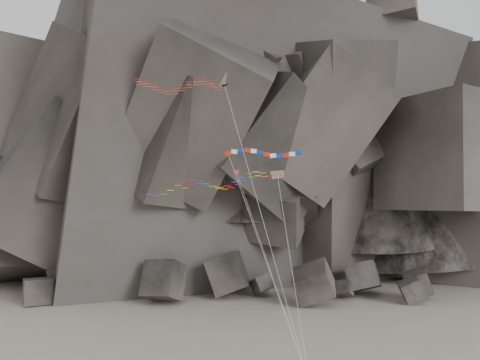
{
  "coord_description": "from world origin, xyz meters",
  "views": [
    {
      "loc": [
        -2.48,
        -51.22,
        19.08
      ],
      "look_at": [
        -1.22,
        6.0,
        21.07
      ],
      "focal_mm": 35.0,
      "sensor_mm": 36.0,
      "label": 1
    }
  ],
  "objects_px": {
    "pennant_kite": "(251,216)",
    "parafoil_kite": "(208,184)",
    "banner_kite": "(263,154)",
    "delta_kite": "(176,85)"
  },
  "relations": [
    {
      "from": "delta_kite",
      "to": "pennant_kite",
      "type": "distance_m",
      "value": 16.84
    },
    {
      "from": "delta_kite",
      "to": "pennant_kite",
      "type": "bearing_deg",
      "value": 6.73
    },
    {
      "from": "pennant_kite",
      "to": "parafoil_kite",
      "type": "bearing_deg",
      "value": 146.18
    },
    {
      "from": "delta_kite",
      "to": "banner_kite",
      "type": "height_order",
      "value": "delta_kite"
    },
    {
      "from": "banner_kite",
      "to": "delta_kite",
      "type": "bearing_deg",
      "value": -179.13
    },
    {
      "from": "banner_kite",
      "to": "parafoil_kite",
      "type": "height_order",
      "value": "banner_kite"
    },
    {
      "from": "banner_kite",
      "to": "pennant_kite",
      "type": "height_order",
      "value": "banner_kite"
    },
    {
      "from": "parafoil_kite",
      "to": "delta_kite",
      "type": "bearing_deg",
      "value": 166.25
    },
    {
      "from": "delta_kite",
      "to": "parafoil_kite",
      "type": "distance_m",
      "value": 11.66
    },
    {
      "from": "delta_kite",
      "to": "parafoil_kite",
      "type": "height_order",
      "value": "delta_kite"
    }
  ]
}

